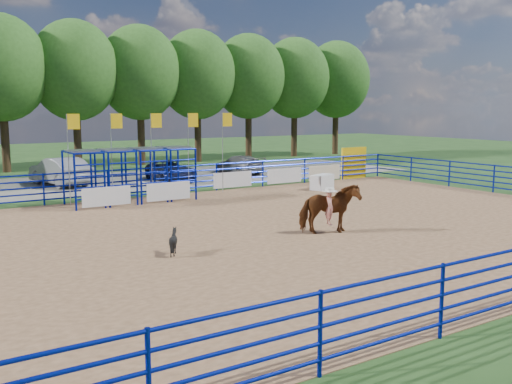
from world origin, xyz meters
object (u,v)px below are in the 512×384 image
Objects in this scene: announcer_table at (322,182)px; car_c at (171,171)px; car_b at (60,171)px; horse_and_rider at (329,208)px; calf at (173,242)px; car_d at (239,164)px.

car_c is at bearing 124.38° from announcer_table.
announcer_table is 15.13m from car_b.
announcer_table is 0.66× the size of horse_and_rider.
horse_and_rider is 16.94m from car_c.
calf is 18.16m from car_c.
car_b is 1.16× the size of car_d.
horse_and_rider is 0.54× the size of car_d.
car_c is (-5.45, 7.97, 0.21)m from announcer_table.
car_d is (13.01, 17.80, 0.21)m from calf.
car_d is at bearing 88.93° from announcer_table.
horse_and_rider reaches higher than car_b.
car_c reaches higher than car_d.
car_c reaches higher than announcer_table.
car_c is at bearing 9.16° from car_d.
calf is at bearing -110.48° from car_c.
horse_and_rider is at bearing -110.03° from calf.
calf is 0.19× the size of car_d.
car_b is 6.48m from car_c.
car_b is at bearing -4.74° from car_d.
car_c is at bearing 85.00° from horse_and_rider.
horse_and_rider is 19.43m from car_d.
horse_and_rider is 2.90× the size of calf.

